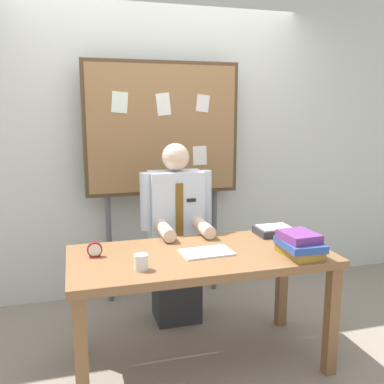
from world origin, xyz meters
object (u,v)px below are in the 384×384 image
at_px(desk, 200,267).
at_px(coffee_mug, 141,262).
at_px(open_notebook, 207,252).
at_px(desk_clock, 95,250).
at_px(person, 176,240).
at_px(bulletin_board, 163,132).
at_px(book_stack, 300,245).
at_px(paper_tray, 274,230).

relative_size(desk, coffee_mug, 18.39).
relative_size(open_notebook, desk_clock, 3.45).
distance_m(desk_clock, coffee_mug, 0.37).
xyz_separation_m(open_notebook, desk_clock, (-0.67, 0.12, 0.03)).
xyz_separation_m(person, coffee_mug, (-0.40, -0.81, 0.15)).
bearing_deg(open_notebook, coffee_mug, -159.26).
distance_m(person, bulletin_board, 0.92).
bearing_deg(desk, open_notebook, -30.81).
bearing_deg(bulletin_board, coffee_mug, -107.70).
xyz_separation_m(bulletin_board, open_notebook, (0.03, -1.09, -0.69)).
bearing_deg(desk_clock, open_notebook, -10.35).
height_order(bulletin_board, open_notebook, bulletin_board).
distance_m(book_stack, desk_clock, 1.24).
xyz_separation_m(desk, bulletin_board, (0.00, 1.07, 0.79)).
height_order(open_notebook, coffee_mug, coffee_mug).
bearing_deg(desk_clock, bulletin_board, 56.74).
distance_m(bulletin_board, desk_clock, 1.33).
relative_size(desk, desk_clock, 17.66).
height_order(person, paper_tray, person).
bearing_deg(bulletin_board, person, -90.01).
xyz_separation_m(desk, book_stack, (0.56, -0.22, 0.16)).
bearing_deg(desk, bulletin_board, 89.99).
bearing_deg(paper_tray, book_stack, -97.98).
height_order(person, open_notebook, person).
xyz_separation_m(person, desk_clock, (-0.64, -0.53, 0.15)).
distance_m(bulletin_board, coffee_mug, 1.47).
distance_m(person, desk_clock, 0.84).
bearing_deg(paper_tray, desk_clock, -173.67).
distance_m(book_stack, paper_tray, 0.47).
relative_size(bulletin_board, desk_clock, 22.18).
height_order(desk_clock, coffee_mug, desk_clock).
bearing_deg(desk_clock, desk, -9.14).
height_order(person, book_stack, person).
relative_size(person, paper_tray, 5.34).
distance_m(person, open_notebook, 0.66).
height_order(book_stack, desk_clock, book_stack).
distance_m(desk, bulletin_board, 1.33).
xyz_separation_m(book_stack, desk_clock, (-1.20, 0.32, -0.03)).
relative_size(coffee_mug, paper_tray, 0.34).
bearing_deg(coffee_mug, open_notebook, 20.74).
distance_m(desk, paper_tray, 0.68).
bearing_deg(book_stack, desk, 158.72).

